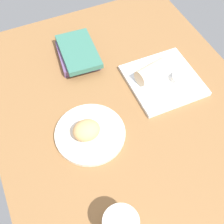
# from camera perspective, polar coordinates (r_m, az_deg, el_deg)

# --- Properties ---
(dining_table) EXTENTS (1.10, 0.90, 0.04)m
(dining_table) POSITION_cam_1_polar(r_m,az_deg,el_deg) (1.07, 2.06, 1.01)
(dining_table) COLOR olive
(dining_table) RESTS_ON ground
(round_plate) EXTENTS (0.23, 0.23, 0.01)m
(round_plate) POSITION_cam_1_polar(r_m,az_deg,el_deg) (0.98, -4.16, -4.09)
(round_plate) COLOR silver
(round_plate) RESTS_ON dining_table
(scone_pastry) EXTENTS (0.08, 0.09, 0.06)m
(scone_pastry) POSITION_cam_1_polar(r_m,az_deg,el_deg) (0.94, -4.87, -3.45)
(scone_pastry) COLOR tan
(scone_pastry) RESTS_ON round_plate
(square_plate) EXTENTS (0.25, 0.25, 0.02)m
(square_plate) POSITION_cam_1_polar(r_m,az_deg,el_deg) (1.12, 9.67, 5.93)
(square_plate) COLOR white
(square_plate) RESTS_ON dining_table
(sauce_cup) EXTENTS (0.05, 0.05, 0.02)m
(sauce_cup) POSITION_cam_1_polar(r_m,az_deg,el_deg) (1.11, 12.68, 6.15)
(sauce_cup) COLOR silver
(sauce_cup) RESTS_ON square_plate
(breakfast_wrap) EXTENTS (0.08, 0.13, 0.06)m
(breakfast_wrap) POSITION_cam_1_polar(r_m,az_deg,el_deg) (1.10, 7.61, 7.58)
(breakfast_wrap) COLOR beige
(breakfast_wrap) RESTS_ON square_plate
(book_stack) EXTENTS (0.22, 0.16, 0.05)m
(book_stack) POSITION_cam_1_polar(r_m,az_deg,el_deg) (1.18, -6.47, 10.94)
(book_stack) COLOR #6B4C7A
(book_stack) RESTS_ON dining_table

